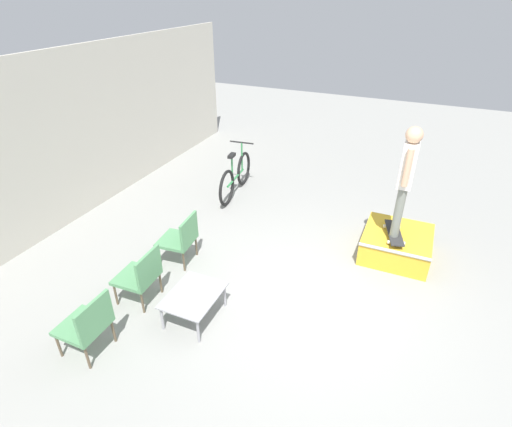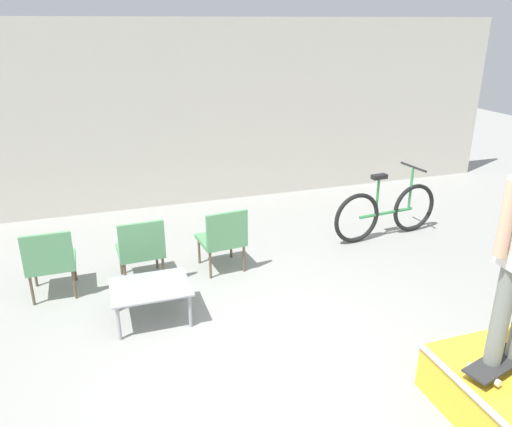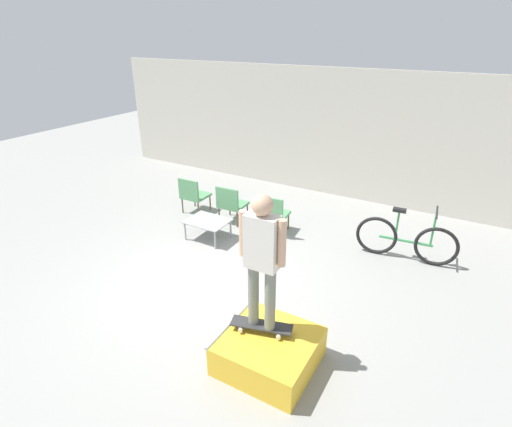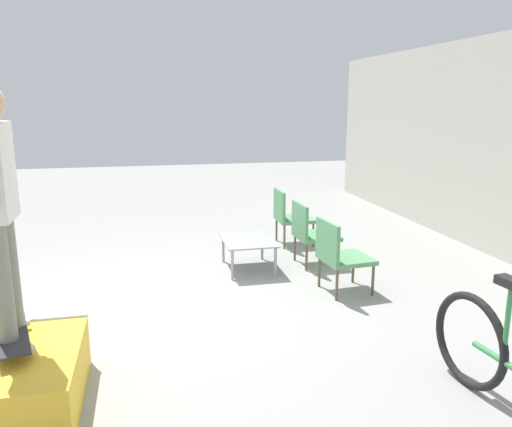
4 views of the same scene
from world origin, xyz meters
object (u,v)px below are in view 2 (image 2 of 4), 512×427
at_px(patio_chair_center, 141,248).
at_px(patio_chair_right, 223,237).
at_px(coffee_table, 150,290).
at_px(patio_chair_left, 50,260).
at_px(skateboard_on_ramp, 502,360).
at_px(bicycle, 386,211).

relative_size(patio_chair_center, patio_chair_right, 1.00).
height_order(coffee_table, patio_chair_left, patio_chair_left).
relative_size(coffee_table, patio_chair_left, 0.97).
distance_m(skateboard_on_ramp, coffee_table, 3.28).
relative_size(patio_chair_left, patio_chair_center, 1.00).
relative_size(patio_chair_left, bicycle, 0.48).
xyz_separation_m(coffee_table, patio_chair_right, (1.00, 0.83, 0.11)).
bearing_deg(skateboard_on_ramp, patio_chair_center, 113.20).
bearing_deg(patio_chair_right, bicycle, -179.05).
bearing_deg(patio_chair_center, bicycle, -177.90).
bearing_deg(bicycle, patio_chair_center, 179.01).
distance_m(skateboard_on_ramp, bicycle, 3.49).
height_order(skateboard_on_ramp, patio_chair_left, patio_chair_left).
relative_size(patio_chair_right, bicycle, 0.48).
xyz_separation_m(skateboard_on_ramp, patio_chair_left, (-3.41, 3.04, -0.03)).
distance_m(patio_chair_center, bicycle, 3.50).
distance_m(coffee_table, patio_chair_center, 0.83).
relative_size(skateboard_on_ramp, patio_chair_center, 0.94).
height_order(patio_chair_right, bicycle, bicycle).
bearing_deg(patio_chair_center, coffee_table, 87.16).
bearing_deg(bicycle, patio_chair_right, -179.15).
bearing_deg(patio_chair_left, coffee_table, 139.79).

